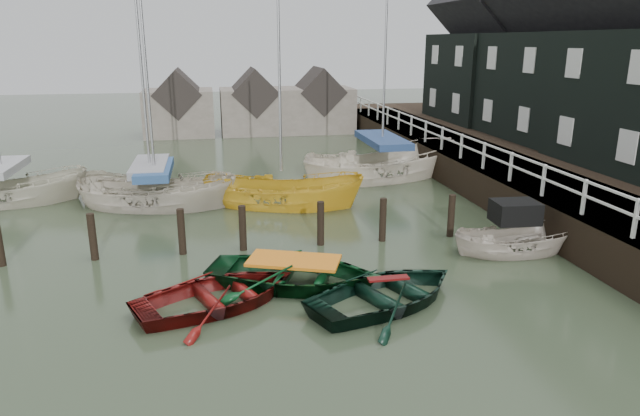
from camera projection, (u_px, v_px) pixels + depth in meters
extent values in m
plane|color=#2C3924|center=(297.00, 287.00, 14.78)|extent=(120.00, 120.00, 0.00)
cube|color=black|center=(473.00, 151.00, 25.52)|extent=(3.00, 32.00, 0.20)
cube|color=silver|center=(443.00, 128.00, 24.95)|extent=(0.06, 32.00, 0.06)
cube|color=silver|center=(442.00, 137.00, 25.06)|extent=(0.06, 32.00, 0.06)
cube|color=black|center=(579.00, 176.00, 26.91)|extent=(14.00, 38.00, 1.50)
cube|color=black|center=(564.00, 86.00, 27.66)|extent=(6.00, 7.00, 5.00)
cube|color=black|center=(495.00, 77.00, 34.26)|extent=(6.40, 7.00, 5.00)
cube|color=black|center=(502.00, 2.00, 33.05)|extent=(6.52, 7.14, 6.52)
cylinder|color=black|center=(0.00, 249.00, 16.01)|extent=(0.22, 0.22, 1.80)
cylinder|color=black|center=(93.00, 243.00, 16.47)|extent=(0.22, 0.22, 1.80)
cylinder|color=black|center=(182.00, 238.00, 16.92)|extent=(0.22, 0.22, 1.80)
cylinder|color=black|center=(243.00, 234.00, 17.24)|extent=(0.22, 0.22, 1.80)
cylinder|color=black|center=(321.00, 230.00, 17.68)|extent=(0.22, 0.22, 1.80)
cylinder|color=black|center=(383.00, 226.00, 18.04)|extent=(0.22, 0.22, 1.80)
cylinder|color=black|center=(451.00, 222.00, 18.45)|extent=(0.22, 0.22, 1.80)
cube|color=#665B51|center=(179.00, 113.00, 38.12)|extent=(4.50, 4.00, 3.00)
cube|color=#282321|center=(178.00, 93.00, 37.76)|extent=(3.18, 4.08, 3.18)
cube|color=#665B51|center=(254.00, 111.00, 39.03)|extent=(4.50, 4.00, 3.00)
cube|color=#282321|center=(254.00, 92.00, 38.66)|extent=(3.18, 4.08, 3.18)
cube|color=#665B51|center=(319.00, 109.00, 39.84)|extent=(4.50, 4.00, 3.00)
cube|color=#282321|center=(319.00, 91.00, 39.47)|extent=(3.18, 4.08, 3.18)
imported|color=#600F0D|center=(220.00, 305.00, 13.75)|extent=(4.90, 4.27, 0.85)
imported|color=#083215|center=(294.00, 285.00, 14.89)|extent=(5.38, 4.64, 0.94)
imported|color=black|center=(387.00, 304.00, 13.82)|extent=(5.05, 4.44, 0.87)
imported|color=#BEB1A2|center=(515.00, 253.00, 17.13)|extent=(3.92, 1.69, 1.48)
cube|color=black|center=(515.00, 212.00, 16.97)|extent=(1.36, 1.08, 0.65)
imported|color=#BFB7A3|center=(153.00, 203.00, 22.37)|extent=(6.79, 4.78, 2.46)
cylinder|color=#B2B2B7|center=(139.00, 44.00, 20.67)|extent=(0.10, 0.10, 9.29)
cube|color=gray|center=(150.00, 166.00, 21.95)|extent=(3.72, 2.59, 0.30)
imported|color=beige|center=(158.00, 206.00, 21.93)|extent=(6.62, 3.86, 2.41)
cylinder|color=#B2B2B7|center=(144.00, 44.00, 20.24)|extent=(0.10, 0.10, 9.35)
cube|color=navy|center=(155.00, 170.00, 21.52)|extent=(3.63, 2.08, 0.30)
imported|color=gold|center=(282.00, 205.00, 22.17)|extent=(6.80, 4.53, 2.46)
cylinder|color=#B2B2B7|center=(279.00, 60.00, 20.63)|extent=(0.10, 0.10, 8.18)
imported|color=beige|center=(381.00, 178.00, 26.49)|extent=(8.24, 4.48, 3.01)
cylinder|color=#B2B2B7|center=(386.00, 25.00, 24.57)|extent=(0.10, 0.10, 10.28)
cube|color=navy|center=(383.00, 140.00, 25.99)|extent=(4.52, 2.41, 0.30)
imported|color=#BDB7A1|center=(7.00, 203.00, 22.36)|extent=(6.35, 2.91, 2.38)
cube|color=#97989C|center=(1.00, 168.00, 21.95)|extent=(3.49, 1.56, 0.30)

